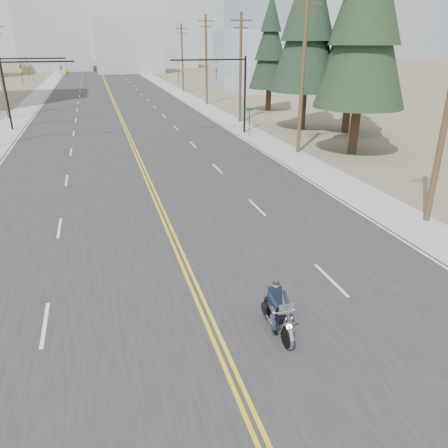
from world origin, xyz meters
TOP-DOWN VIEW (x-y plane):
  - ground_plane at (0.00, 0.00)m, footprint 400.00×400.00m
  - road at (0.00, 70.00)m, footprint 20.00×200.00m
  - sidewalk_left at (-11.50, 70.00)m, footprint 3.00×200.00m
  - sidewalk_right at (11.50, 70.00)m, footprint 3.00×200.00m
  - traffic_mast_left at (-8.98, 32.00)m, footprint 7.10×0.26m
  - traffic_mast_right at (8.98, 32.00)m, footprint 7.10×0.26m
  - traffic_mast_far at (-9.31, 40.00)m, footprint 6.10×0.26m
  - street_sign at (10.80, 30.00)m, footprint 0.90×0.06m
  - utility_pole_b at (12.50, 23.00)m, footprint 2.20×0.30m
  - utility_pole_c at (12.50, 38.00)m, footprint 2.20×0.30m
  - utility_pole_d at (12.50, 53.00)m, footprint 2.20×0.30m
  - utility_pole_e at (12.50, 70.00)m, footprint 2.20×0.30m
  - utility_pole_left at (-12.50, 48.00)m, footprint 2.20×0.30m
  - glass_building at (32.00, 70.00)m, footprint 24.00×16.00m
  - haze_bldg_b at (8.00, 125.00)m, footprint 18.00×14.00m
  - haze_bldg_c at (40.00, 110.00)m, footprint 16.00×12.00m
  - haze_bldg_d at (-12.00, 140.00)m, footprint 20.00×15.00m
  - haze_bldg_e at (25.00, 150.00)m, footprint 14.00×14.00m
  - motorcyclist at (1.88, 1.67)m, footprint 0.93×2.09m
  - conifer_near at (16.52, 21.53)m, footprint 6.77×6.77m
  - conifer_mid at (20.58, 29.52)m, footprint 6.64×6.64m
  - conifer_tall at (17.14, 32.14)m, footprint 6.68×6.68m
  - conifer_far at (18.72, 45.34)m, footprint 5.10×5.10m

SIDE VIEW (x-z plane):
  - ground_plane at x=0.00m, z-range 0.00..0.00m
  - road at x=0.00m, z-range 0.00..0.01m
  - sidewalk_left at x=-11.50m, z-range 0.00..0.01m
  - sidewalk_right at x=11.50m, z-range 0.00..0.01m
  - motorcyclist at x=1.88m, z-range 0.00..1.62m
  - street_sign at x=10.80m, z-range 0.49..3.12m
  - traffic_mast_far at x=-9.31m, z-range 1.37..8.37m
  - traffic_mast_left at x=-8.98m, z-range 1.44..8.44m
  - traffic_mast_right at x=8.98m, z-range 1.44..8.44m
  - utility_pole_left at x=-12.50m, z-range 0.23..10.73m
  - utility_pole_c at x=12.50m, z-range 0.23..11.23m
  - utility_pole_e at x=12.50m, z-range 0.23..11.23m
  - utility_pole_b at x=12.50m, z-range 0.23..11.73m
  - utility_pole_d at x=12.50m, z-range 0.23..11.73m
  - haze_bldg_e at x=25.00m, z-range 0.00..12.00m
  - haze_bldg_b at x=8.00m, z-range 0.00..14.00m
  - conifer_far at x=18.72m, z-range 1.01..14.67m
  - haze_bldg_c at x=40.00m, z-range 0.00..18.00m
  - glass_building at x=32.00m, z-range 0.00..20.00m
  - conifer_mid at x=20.58m, z-range 1.31..19.03m
  - conifer_near at x=16.52m, z-range 1.33..19.24m
  - conifer_tall at x=17.14m, z-range 1.38..19.93m
  - haze_bldg_d at x=-12.00m, z-range 0.00..26.00m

